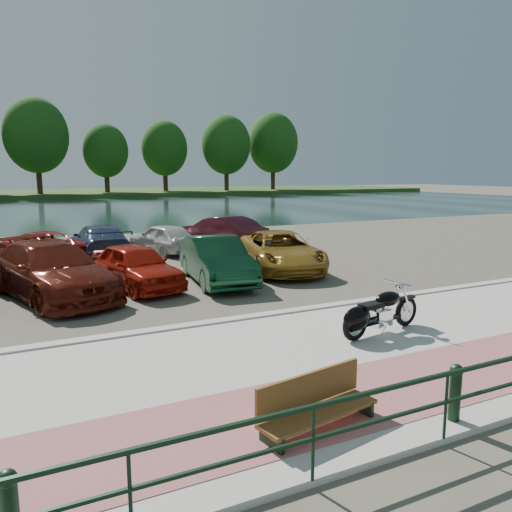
{
  "coord_description": "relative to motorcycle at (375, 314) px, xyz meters",
  "views": [
    {
      "loc": [
        -6.8,
        -8.26,
        3.49
      ],
      "look_at": [
        -0.54,
        4.42,
        1.1
      ],
      "focal_mm": 35.0,
      "sensor_mm": 36.0,
      "label": 1
    }
  ],
  "objects": [
    {
      "name": "park_bench",
      "position": [
        -3.21,
        -2.67,
        -0.13
      ],
      "size": [
        1.85,
        0.75,
        0.72
      ],
      "rotation": [
        0.0,
        0.0,
        0.17
      ],
      "color": "brown",
      "rests_on": "promenade"
    },
    {
      "name": "river",
      "position": [
        0.11,
        40.32,
        -0.56
      ],
      "size": [
        120.0,
        40.0,
        0.0
      ],
      "primitive_type": "cube",
      "color": "#1A2F2E",
      "rests_on": "ground"
    },
    {
      "name": "pink_path",
      "position": [
        0.11,
        -2.18,
        -0.46
      ],
      "size": [
        60.0,
        2.0,
        0.01
      ],
      "primitive_type": "cube",
      "color": "#9B575B",
      "rests_on": "promenade"
    },
    {
      "name": "motorcycle",
      "position": [
        0.0,
        0.0,
        0.0
      ],
      "size": [
        2.31,
        0.83,
        1.05
      ],
      "rotation": [
        0.0,
        0.0,
        0.18
      ],
      "color": "black",
      "rests_on": "promenade"
    },
    {
      "name": "car_11",
      "position": [
        -3.53,
        12.64,
        0.16
      ],
      "size": [
        1.94,
        4.73,
        1.37
      ],
      "primitive_type": "imported",
      "rotation": [
        0.0,
        0.0,
        3.14
      ],
      "color": "navy",
      "rests_on": "parking_lot"
    },
    {
      "name": "car_13",
      "position": [
        1.75,
        12.76,
        0.23
      ],
      "size": [
        3.1,
        4.8,
        1.49
      ],
      "primitive_type": "imported",
      "rotation": [
        0.0,
        0.0,
        3.51
      ],
      "color": "#48131D",
      "rests_on": "parking_lot"
    },
    {
      "name": "car_5",
      "position": [
        -0.99,
        6.41,
        0.2
      ],
      "size": [
        2.0,
        4.49,
        1.43
      ],
      "primitive_type": "imported",
      "rotation": [
        0.0,
        0.0,
        -0.11
      ],
      "color": "#103B21",
      "rests_on": "parking_lot"
    },
    {
      "name": "car_12",
      "position": [
        -0.89,
        12.89,
        0.12
      ],
      "size": [
        2.59,
        4.05,
        1.28
      ],
      "primitive_type": "imported",
      "rotation": [
        0.0,
        0.0,
        3.45
      ],
      "color": "silver",
      "rests_on": "parking_lot"
    },
    {
      "name": "car_4",
      "position": [
        -3.44,
        6.76,
        0.15
      ],
      "size": [
        2.43,
        4.19,
        1.34
      ],
      "primitive_type": "imported",
      "rotation": [
        0.0,
        0.0,
        0.23
      ],
      "color": "#A91A0B",
      "rests_on": "parking_lot"
    },
    {
      "name": "parking_lot",
      "position": [
        0.11,
        11.32,
        -0.54
      ],
      "size": [
        60.0,
        18.0,
        0.04
      ],
      "primitive_type": "cube",
      "color": "#454138",
      "rests_on": "ground"
    },
    {
      "name": "ground",
      "position": [
        0.11,
        0.32,
        -0.56
      ],
      "size": [
        200.0,
        200.0,
        0.0
      ],
      "primitive_type": "plane",
      "color": "#595447",
      "rests_on": "ground"
    },
    {
      "name": "promenade",
      "position": [
        0.11,
        -0.68,
        -0.51
      ],
      "size": [
        60.0,
        6.0,
        0.1
      ],
      "primitive_type": "cube",
      "color": "beige",
      "rests_on": "ground"
    },
    {
      "name": "far_trees",
      "position": [
        4.47,
        66.11,
        6.93
      ],
      "size": [
        70.25,
        10.68,
        12.52
      ],
      "color": "#311F11",
      "rests_on": "far_bank"
    },
    {
      "name": "bollards",
      "position": [
        -1.56,
        -3.38,
        -0.02
      ],
      "size": [
        10.68,
        0.18,
        0.81
      ],
      "color": "black",
      "rests_on": "promenade"
    },
    {
      "name": "far_bank",
      "position": [
        0.11,
        72.32,
        -0.26
      ],
      "size": [
        120.0,
        24.0,
        0.6
      ],
      "primitive_type": "cube",
      "color": "#264318",
      "rests_on": "ground"
    },
    {
      "name": "kerb",
      "position": [
        0.11,
        2.32,
        -0.49
      ],
      "size": [
        60.0,
        0.3,
        0.14
      ],
      "primitive_type": "cube",
      "color": "beige",
      "rests_on": "ground"
    },
    {
      "name": "car_6",
      "position": [
        1.77,
        7.26,
        0.17
      ],
      "size": [
        3.38,
        5.35,
        1.38
      ],
      "primitive_type": "imported",
      "rotation": [
        0.0,
        0.0,
        -0.24
      ],
      "color": "#A37925",
      "rests_on": "parking_lot"
    },
    {
      "name": "car_10",
      "position": [
        -5.74,
        12.59,
        0.1
      ],
      "size": [
        3.38,
        4.88,
        1.24
      ],
      "primitive_type": "imported",
      "rotation": [
        0.0,
        0.0,
        3.47
      ],
      "color": "maroon",
      "rests_on": "parking_lot"
    },
    {
      "name": "car_3",
      "position": [
        -5.78,
        6.66,
        0.25
      ],
      "size": [
        3.68,
        5.73,
        1.54
      ],
      "primitive_type": "imported",
      "rotation": [
        0.0,
        0.0,
        0.31
      ],
      "color": "#5B170D",
      "rests_on": "parking_lot"
    }
  ]
}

